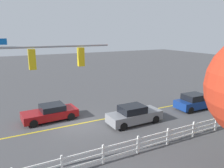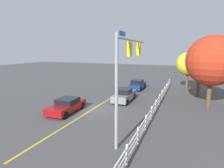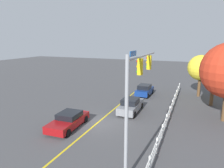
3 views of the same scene
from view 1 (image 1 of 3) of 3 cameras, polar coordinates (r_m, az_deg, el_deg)
The scene contains 7 objects.
ground_plane at distance 18.82m, azimuth -8.79°, elevation -10.00°, with size 120.00×120.00×0.00m, color #444447.
lane_center_stripe at distance 20.34m, azimuth 2.01°, elevation -8.04°, with size 28.00×0.16×0.01m, color gold.
signal_assembly at distance 11.82m, azimuth -22.10°, elevation 0.36°, with size 6.69×0.38×7.03m.
car_0 at distance 19.92m, azimuth -15.31°, elevation -7.01°, with size 4.58×2.17×1.33m.
car_1 at distance 18.63m, azimuth 5.57°, elevation -7.76°, with size 4.55×1.89×1.53m.
car_2 at distance 23.25m, azimuth 20.14°, elevation -4.24°, with size 3.95×1.91×1.53m.
white_rail_fence at distance 15.01m, azimuth 10.42°, elevation -13.77°, with size 26.10×0.10×1.15m.
Camera 1 is at (5.47, 16.45, 7.32)m, focal length 36.16 mm.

